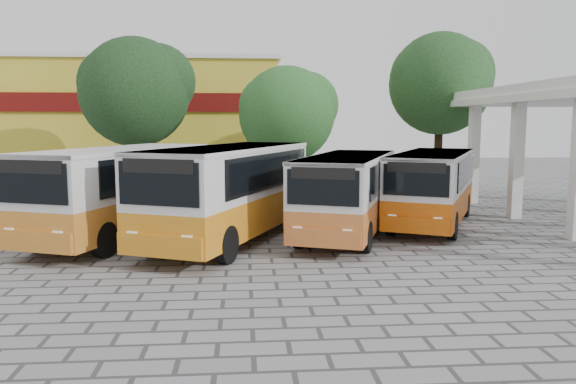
{
  "coord_description": "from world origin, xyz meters",
  "views": [
    {
      "loc": [
        -3.25,
        -15.93,
        3.91
      ],
      "look_at": [
        -1.74,
        3.47,
        1.5
      ],
      "focal_mm": 35.0,
      "sensor_mm": 36.0,
      "label": 1
    }
  ],
  "objects": [
    {
      "name": "ground",
      "position": [
        0.0,
        0.0,
        0.0
      ],
      "size": [
        90.0,
        90.0,
        0.0
      ],
      "primitive_type": "plane",
      "color": "gray",
      "rests_on": "ground"
    },
    {
      "name": "shophouse_block",
      "position": [
        -11.0,
        25.99,
        4.16
      ],
      "size": [
        20.4,
        10.4,
        8.3
      ],
      "color": "gold",
      "rests_on": "ground"
    },
    {
      "name": "bus_far_left",
      "position": [
        -7.43,
        3.4,
        1.77
      ],
      "size": [
        5.41,
        9.07,
        3.06
      ],
      "rotation": [
        0.0,
        0.0,
        -0.36
      ],
      "color": "#C27421",
      "rests_on": "ground"
    },
    {
      "name": "bus_centre_left",
      "position": [
        -3.74,
        2.49,
        1.81
      ],
      "size": [
        5.84,
        9.32,
        3.14
      ],
      "rotation": [
        0.0,
        0.0,
        -0.41
      ],
      "color": "#C97612",
      "rests_on": "ground"
    },
    {
      "name": "bus_centre_right",
      "position": [
        0.32,
        3.16,
        1.62
      ],
      "size": [
        4.96,
        8.29,
        2.79
      ],
      "rotation": [
        0.0,
        0.0,
        -0.37
      ],
      "color": "#BB6127",
      "rests_on": "ground"
    },
    {
      "name": "bus_far_right",
      "position": [
        3.9,
        4.79,
        1.62
      ],
      "size": [
        5.57,
        8.33,
        2.79
      ],
      "rotation": [
        0.0,
        0.0,
        -0.47
      ],
      "color": "#C65004",
      "rests_on": "ground"
    },
    {
      "name": "tree_left",
      "position": [
        -8.91,
        14.67,
        5.7
      ],
      "size": [
        6.06,
        5.77,
        8.4
      ],
      "color": "#3B2C19",
      "rests_on": "ground"
    },
    {
      "name": "tree_middle",
      "position": [
        -1.0,
        12.95,
        4.5
      ],
      "size": [
        5.15,
        4.91,
        6.79
      ],
      "color": "#342317",
      "rests_on": "ground"
    },
    {
      "name": "tree_right",
      "position": [
        7.48,
        14.3,
        6.19
      ],
      "size": [
        5.81,
        5.53,
        8.78
      ],
      "color": "black",
      "rests_on": "ground"
    }
  ]
}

